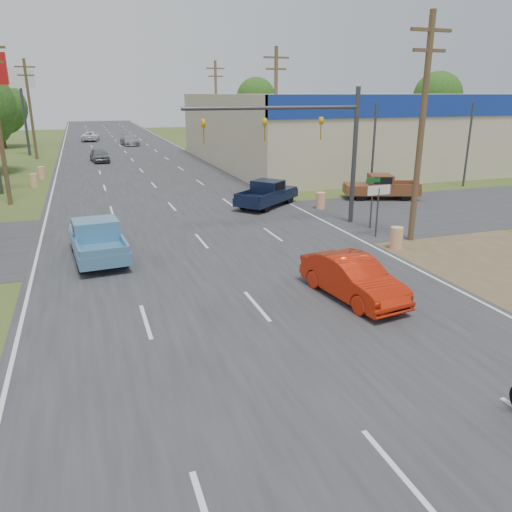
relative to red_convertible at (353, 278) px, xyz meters
name	(u,v)px	position (x,y,z in m)	size (l,w,h in m)	color
ground	(399,473)	(-3.29, -7.61, -0.72)	(200.00, 200.00, 0.00)	#3B5020
main_road	(141,171)	(-3.29, 32.39, -0.71)	(15.00, 180.00, 0.02)	#2D2D30
cross_road	(193,231)	(-3.29, 10.39, -0.71)	(120.00, 10.00, 0.02)	#2D2D30
dirt_verge	(482,255)	(7.71, 2.39, -0.71)	(8.00, 18.00, 0.01)	brown
big_box_store	(439,126)	(28.71, 32.31, 2.59)	(50.00, 28.10, 6.60)	#B7A88C
utility_pole_1	(422,125)	(6.21, 5.39, 4.60)	(2.00, 0.28, 10.00)	#4C3823
utility_pole_2	(276,112)	(6.21, 23.39, 4.60)	(2.00, 0.28, 10.00)	#4C3823
utility_pole_3	(216,106)	(6.21, 41.39, 4.60)	(2.00, 0.28, 10.00)	#4C3823
utility_pole_6	(30,107)	(-12.79, 44.39, 4.60)	(2.00, 0.28, 10.00)	#4C3823
tree_3	(438,96)	(51.71, 62.39, 5.48)	(8.40, 8.40, 10.40)	#422D19
tree_5	(256,97)	(26.71, 87.39, 5.17)	(7.98, 7.98, 9.88)	#422D19
barrel_0	(396,238)	(4.71, 4.39, -0.22)	(0.56, 0.56, 1.00)	orange
barrel_1	(321,201)	(5.11, 12.89, -0.22)	(0.56, 0.56, 1.00)	orange
barrel_2	(34,181)	(-11.79, 26.39, -0.22)	(0.56, 0.56, 1.00)	orange
barrel_3	(42,173)	(-11.49, 30.39, -0.22)	(0.56, 0.56, 1.00)	orange
pole_sign_left_far	(21,88)	(-13.79, 48.39, 6.45)	(3.00, 0.35, 9.20)	#3F3F44
lane_sign	(378,198)	(4.91, 6.39, 1.18)	(1.20, 0.08, 2.52)	#3F3F44
street_name_sign	(372,198)	(5.51, 7.89, 0.89)	(0.80, 0.08, 2.61)	#3F3F44
signal_mast	(308,133)	(2.53, 9.39, 4.08)	(9.12, 0.40, 7.00)	#3F3F44
red_convertible	(353,278)	(0.00, 0.00, 0.00)	(1.52, 4.36, 1.44)	#BA1F08
blue_pickup	(97,239)	(-7.99, 7.40, 0.13)	(2.35, 5.19, 1.68)	black
navy_pickup	(268,193)	(2.37, 14.67, 0.09)	(4.90, 4.50, 1.60)	black
brown_pickup	(379,187)	(10.15, 14.43, 0.09)	(5.16, 3.36, 1.60)	black
distant_car_grey	(99,155)	(-6.56, 39.72, -0.04)	(1.61, 3.99, 1.36)	slate
distant_car_silver	(130,140)	(-1.97, 56.42, -0.01)	(1.99, 4.89, 1.42)	#9A9B9F
distant_car_white	(91,136)	(-6.78, 64.50, -0.05)	(2.22, 4.82, 1.34)	silver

